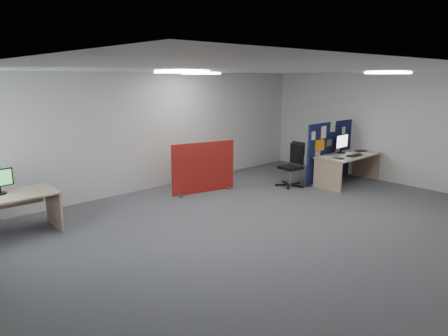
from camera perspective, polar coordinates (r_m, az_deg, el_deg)
floor at (r=7.32m, az=6.46°, el=-7.97°), size 9.00×9.00×0.00m
ceiling at (r=6.84m, az=7.04°, el=13.66°), size 9.00×7.00×0.02m
wall_back at (r=9.59m, az=-9.30°, el=5.25°), size 9.00×0.02×2.70m
wall_right at (r=10.73m, az=22.79°, el=5.22°), size 0.02×7.00×2.70m
ceiling_lights at (r=7.54m, az=4.79°, el=13.41°), size 4.10×4.10×0.04m
navy_divider at (r=10.42m, az=14.83°, el=2.28°), size 1.82×0.30×1.56m
main_desk at (r=10.33m, az=17.13°, el=0.96°), size 1.84×0.82×0.73m
monitor_main at (r=10.40m, az=16.45°, el=3.47°), size 0.54×0.22×0.47m
keyboard at (r=10.16m, az=18.11°, el=1.73°), size 0.45×0.19×0.02m
mouse at (r=10.46m, az=18.73°, el=2.01°), size 0.11×0.09×0.03m
paper_tray at (r=10.87m, az=18.95°, el=2.33°), size 0.31×0.26×0.01m
red_divider at (r=9.11m, az=-2.93°, el=0.01°), size 1.52×0.40×1.16m
second_desk at (r=7.42m, az=-29.05°, el=-4.76°), size 1.62×0.81×0.73m
office_chair at (r=9.79m, az=9.92°, el=0.89°), size 0.68×0.70×1.05m
desk_papers at (r=9.98m, az=16.32°, el=1.60°), size 1.41×0.77×0.00m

